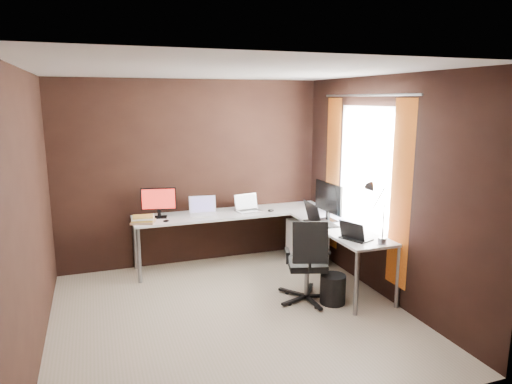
# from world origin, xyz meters

# --- Properties ---
(room) EXTENTS (3.60, 3.60, 2.50)m
(room) POSITION_xyz_m (0.34, 0.07, 1.28)
(room) COLOR tan
(room) RESTS_ON ground
(desk) EXTENTS (2.65, 2.25, 0.73)m
(desk) POSITION_xyz_m (0.84, 1.04, 0.68)
(desk) COLOR white
(desk) RESTS_ON ground
(drawer_pedestal) EXTENTS (0.42, 0.50, 0.60)m
(drawer_pedestal) POSITION_xyz_m (1.43, 1.15, 0.30)
(drawer_pedestal) COLOR white
(drawer_pedestal) RESTS_ON ground
(monitor_left) EXTENTS (0.44, 0.16, 0.39)m
(monitor_left) POSITION_xyz_m (-0.50, 1.56, 0.95)
(monitor_left) COLOR black
(monitor_left) RESTS_ON desk
(monitor_right) EXTENTS (0.15, 0.60, 0.49)m
(monitor_right) POSITION_xyz_m (1.48, 0.68, 1.01)
(monitor_right) COLOR black
(monitor_right) RESTS_ON desk
(laptop_white) EXTENTS (0.38, 0.30, 0.24)m
(laptop_white) POSITION_xyz_m (0.07, 1.52, 0.78)
(laptop_white) COLOR white
(laptop_white) RESTS_ON desk
(laptop_silver) EXTENTS (0.36, 0.28, 0.22)m
(laptop_silver) POSITION_xyz_m (0.69, 1.51, 0.78)
(laptop_silver) COLOR silver
(laptop_silver) RESTS_ON desk
(laptop_black_big) EXTENTS (0.32, 0.44, 0.28)m
(laptop_black_big) POSITION_xyz_m (1.28, 0.56, 0.79)
(laptop_black_big) COLOR black
(laptop_black_big) RESTS_ON desk
(laptop_black_small) EXTENTS (0.33, 0.38, 0.21)m
(laptop_black_small) POSITION_xyz_m (1.37, -0.12, 0.78)
(laptop_black_small) COLOR black
(laptop_black_small) RESTS_ON desk
(book_stack) EXTENTS (0.34, 0.30, 0.09)m
(book_stack) POSITION_xyz_m (-0.73, 1.36, 0.77)
(book_stack) COLOR #A67C59
(book_stack) RESTS_ON desk
(mouse_left) EXTENTS (0.08, 0.05, 0.03)m
(mouse_left) POSITION_xyz_m (-0.46, 1.30, 0.75)
(mouse_left) COLOR black
(mouse_left) RESTS_ON desk
(mouse_corner) EXTENTS (0.09, 0.06, 0.03)m
(mouse_corner) POSITION_xyz_m (0.97, 1.35, 0.75)
(mouse_corner) COLOR black
(mouse_corner) RESTS_ON desk
(desk_lamp) EXTENTS (0.20, 0.24, 0.66)m
(desk_lamp) POSITION_xyz_m (1.51, -0.28, 1.15)
(desk_lamp) COLOR slate
(desk_lamp) RESTS_ON desk
(office_chair) EXTENTS (0.54, 0.57, 0.96)m
(office_chair) POSITION_xyz_m (0.91, 0.08, 0.28)
(office_chair) COLOR black
(office_chair) RESTS_ON ground
(wastebasket) EXTENTS (0.37, 0.37, 0.33)m
(wastebasket) POSITION_xyz_m (1.16, -0.07, 0.16)
(wastebasket) COLOR black
(wastebasket) RESTS_ON ground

